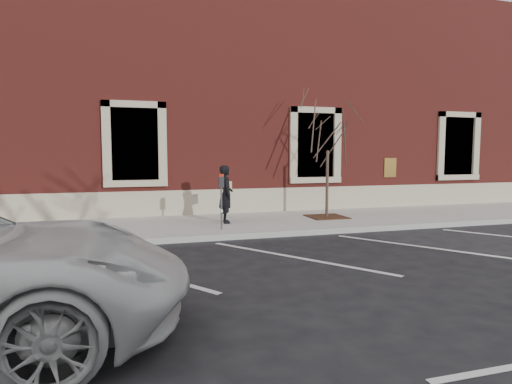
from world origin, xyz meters
name	(u,v)px	position (x,y,z in m)	size (l,w,h in m)	color
ground	(263,237)	(0.00, 0.00, 0.00)	(120.00, 120.00, 0.00)	#28282B
sidewalk_near	(245,224)	(0.00, 1.75, 0.07)	(40.00, 3.50, 0.15)	#BAB6AF
curb_near	(263,235)	(0.00, -0.05, 0.07)	(40.00, 0.12, 0.15)	#9E9E99
parking_stripes	(295,257)	(0.00, -2.20, 0.00)	(28.00, 4.40, 0.01)	silver
building_civic	(207,108)	(0.00, 7.74, 4.00)	(40.00, 8.62, 8.00)	maroon
man	(226,194)	(-0.59, 1.60, 0.97)	(0.59, 0.39, 1.63)	black
parking_meter	(221,191)	(-0.94, 0.58, 1.15)	(0.13, 0.10, 1.44)	#595B60
tree_grate	(327,217)	(2.63, 1.77, 0.16)	(1.11, 1.11, 0.03)	#411E14
sapling	(328,132)	(2.63, 1.77, 2.76)	(2.24, 2.24, 3.74)	#402F26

